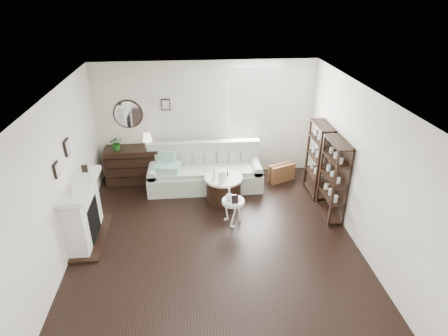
{
  "coord_description": "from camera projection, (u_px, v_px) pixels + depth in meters",
  "views": [
    {
      "loc": [
        -0.36,
        -5.45,
        4.25
      ],
      "look_at": [
        0.23,
        0.8,
        1.07
      ],
      "focal_mm": 30.0,
      "sensor_mm": 36.0,
      "label": 1
    }
  ],
  "objects": [
    {
      "name": "room",
      "position": [
        238.0,
        109.0,
        8.53
      ],
      "size": [
        5.5,
        5.5,
        5.5
      ],
      "color": "black",
      "rests_on": "ground"
    },
    {
      "name": "drum_table",
      "position": [
        224.0,
        189.0,
        7.93
      ],
      "size": [
        0.8,
        0.8,
        0.55
      ],
      "rotation": [
        0.0,
        0.0,
        0.08
      ],
      "color": "black",
      "rests_on": "ground"
    },
    {
      "name": "quilt",
      "position": [
        167.0,
        167.0,
        8.18
      ],
      "size": [
        0.63,
        0.56,
        0.14
      ],
      "primitive_type": "cube",
      "rotation": [
        0.0,
        0.0,
        -0.22
      ],
      "color": "#2A9A6C",
      "rests_on": "sofa"
    },
    {
      "name": "dresser",
      "position": [
        134.0,
        165.0,
        8.65
      ],
      "size": [
        1.25,
        0.54,
        0.83
      ],
      "color": "black",
      "rests_on": "ground"
    },
    {
      "name": "suitcase",
      "position": [
        282.0,
        173.0,
        8.73
      ],
      "size": [
        0.66,
        0.44,
        0.42
      ],
      "primitive_type": "cube",
      "rotation": [
        0.0,
        0.0,
        0.39
      ],
      "color": "brown",
      "rests_on": "ground"
    },
    {
      "name": "table_lamp",
      "position": [
        147.0,
        141.0,
        8.42
      ],
      "size": [
        0.25,
        0.25,
        0.34
      ],
      "primitive_type": null,
      "rotation": [
        0.0,
        0.0,
        0.16
      ],
      "color": "#F2E6CC",
      "rests_on": "dresser"
    },
    {
      "name": "shelf_unit_near",
      "position": [
        333.0,
        180.0,
        7.2
      ],
      "size": [
        0.3,
        0.8,
        1.6
      ],
      "color": "black",
      "rests_on": "ground"
    },
    {
      "name": "card_frame_ped",
      "position": [
        235.0,
        199.0,
        6.93
      ],
      "size": [
        0.13,
        0.06,
        0.16
      ],
      "primitive_type": "cube",
      "rotation": [
        -0.21,
        0.0,
        0.12
      ],
      "color": "black",
      "rests_on": "pedestal_table"
    },
    {
      "name": "shelf_unit_far",
      "position": [
        318.0,
        159.0,
        8.0
      ],
      "size": [
        0.3,
        0.8,
        1.6
      ],
      "color": "black",
      "rests_on": "ground"
    },
    {
      "name": "eiffel_drum",
      "position": [
        227.0,
        172.0,
        7.82
      ],
      "size": [
        0.1,
        0.1,
        0.17
      ],
      "primitive_type": null,
      "rotation": [
        0.0,
        0.0,
        -0.04
      ],
      "color": "black",
      "rests_on": "drum_table"
    },
    {
      "name": "bottle_drum",
      "position": [
        214.0,
        174.0,
        7.64
      ],
      "size": [
        0.07,
        0.07,
        0.28
      ],
      "primitive_type": "cylinder",
      "color": "silver",
      "rests_on": "drum_table"
    },
    {
      "name": "eiffel_ped",
      "position": [
        237.0,
        195.0,
        7.06
      ],
      "size": [
        0.11,
        0.11,
        0.16
      ],
      "primitive_type": null,
      "rotation": [
        0.0,
        0.0,
        0.22
      ],
      "color": "black",
      "rests_on": "pedestal_table"
    },
    {
      "name": "pedestal_table",
      "position": [
        233.0,
        202.0,
        7.08
      ],
      "size": [
        0.43,
        0.43,
        0.52
      ],
      "rotation": [
        0.0,
        0.0,
        -0.06
      ],
      "color": "silver",
      "rests_on": "ground"
    },
    {
      "name": "sofa",
      "position": [
        205.0,
        173.0,
        8.48
      ],
      "size": [
        2.53,
        0.88,
        0.98
      ],
      "color": "#9FA896",
      "rests_on": "ground"
    },
    {
      "name": "potted_plant",
      "position": [
        117.0,
        143.0,
        8.32
      ],
      "size": [
        0.33,
        0.31,
        0.32
      ],
      "primitive_type": "imported",
      "rotation": [
        0.0,
        0.0,
        0.22
      ],
      "color": "#1A5317",
      "rests_on": "dresser"
    },
    {
      "name": "flask_ped",
      "position": [
        229.0,
        194.0,
        7.01
      ],
      "size": [
        0.14,
        0.14,
        0.26
      ],
      "primitive_type": null,
      "color": "silver",
      "rests_on": "pedestal_table"
    },
    {
      "name": "fireplace",
      "position": [
        84.0,
        214.0,
        6.61
      ],
      "size": [
        0.5,
        1.4,
        1.84
      ],
      "color": "white",
      "rests_on": "ground"
    },
    {
      "name": "card_frame_drum",
      "position": [
        222.0,
        178.0,
        7.57
      ],
      "size": [
        0.16,
        0.1,
        0.2
      ],
      "primitive_type": "cube",
      "rotation": [
        -0.21,
        0.0,
        0.29
      ],
      "color": "silver",
      "rests_on": "drum_table"
    }
  ]
}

